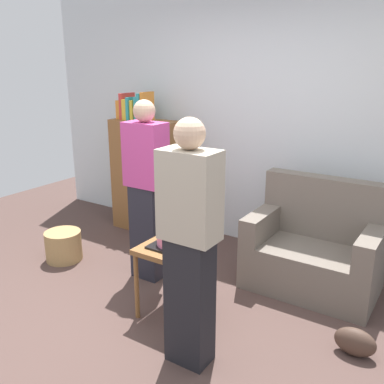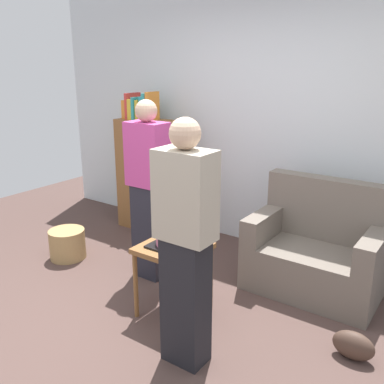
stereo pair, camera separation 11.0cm
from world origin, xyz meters
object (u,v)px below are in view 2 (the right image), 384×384
person_blowing_candles (149,190)px  birthday_cake (173,240)px  wicker_basket (67,244)px  handbag (353,345)px  couch (317,252)px  bookshelf (151,173)px  person_holding_cake (186,246)px  side_table (173,256)px

person_blowing_candles → birthday_cake: bearing=-30.7°
wicker_basket → birthday_cake: bearing=-6.7°
person_blowing_candles → handbag: (1.89, -0.13, -0.73)m
couch → bookshelf: size_ratio=0.68×
person_holding_cake → handbag: 1.35m
couch → bookshelf: 2.16m
birthday_cake → person_holding_cake: 0.60m
side_table → handbag: bearing=10.9°
handbag → bookshelf: bearing=158.3°
bookshelf → person_holding_cake: person_holding_cake is taller
person_blowing_candles → person_holding_cake: same height
bookshelf → side_table: bearing=-44.5°
birthday_cake → handbag: birthday_cake is taller
bookshelf → birthday_cake: bookshelf is taller
couch → wicker_basket: (-2.28, -0.86, -0.19)m
bookshelf → person_blowing_candles: bearing=-50.4°
birthday_cake → person_holding_cake: size_ratio=0.20×
handbag → person_holding_cake: bearing=-144.7°
wicker_basket → handbag: size_ratio=1.29×
side_table → wicker_basket: size_ratio=1.62×
person_blowing_candles → wicker_basket: bearing=-164.4°
couch → person_holding_cake: size_ratio=0.67×
person_holding_cake → birthday_cake: bearing=-15.7°
bookshelf → handbag: bearing=-21.7°
wicker_basket → handbag: wicker_basket is taller
bookshelf → person_blowing_candles: person_blowing_candles is taller
couch → side_table: size_ratio=1.89×
bookshelf → wicker_basket: (-0.17, -1.14, -0.54)m
person_blowing_candles → person_holding_cake: 1.25m
bookshelf → side_table: size_ratio=2.78×
couch → handbag: couch is taller
bookshelf → person_holding_cake: (1.74, -1.71, 0.14)m
side_table → birthday_cake: (-0.00, -0.00, 0.14)m
bookshelf → birthday_cake: bearing=-44.5°
birthday_cake → handbag: (1.33, 0.25, -0.53)m
person_holding_cake → side_table: bearing=-15.7°
person_blowing_candles → wicker_basket: size_ratio=4.53×
side_table → birthday_cake: bearing=-157.3°
birthday_cake → person_holding_cake: bearing=-44.3°
bookshelf → person_blowing_candles: (0.77, -0.93, 0.14)m
couch → birthday_cake: bearing=-126.8°
couch → bookshelf: bookshelf is taller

